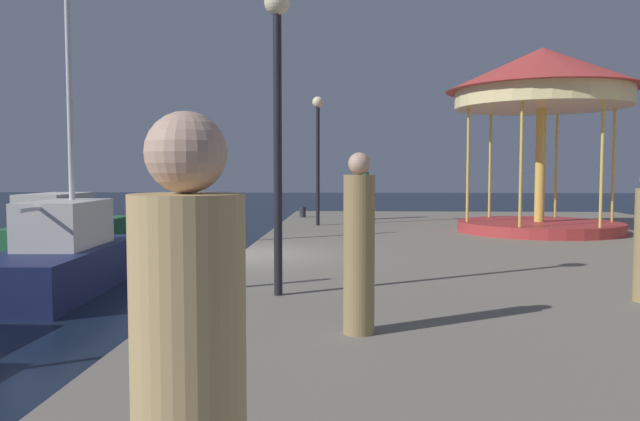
{
  "coord_description": "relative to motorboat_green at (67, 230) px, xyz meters",
  "views": [
    {
      "loc": [
        2.34,
        -12.96,
        2.57
      ],
      "look_at": [
        1.44,
        5.76,
        1.37
      ],
      "focal_mm": 34.85,
      "sensor_mm": 36.0,
      "label": 1
    }
  ],
  "objects": [
    {
      "name": "ground_plane",
      "position": [
        6.71,
        -6.39,
        -0.69
      ],
      "size": [
        120.0,
        120.0,
        0.0
      ],
      "primitive_type": "plane",
      "color": "black"
    },
    {
      "name": "quay_dock",
      "position": [
        13.57,
        -6.39,
        -0.29
      ],
      "size": [
        13.74,
        28.39,
        0.8
      ],
      "primitive_type": "cube",
      "color": "gray",
      "rests_on": "ground"
    },
    {
      "name": "motorboat_green",
      "position": [
        0.0,
        0.0,
        0.0
      ],
      "size": [
        1.96,
        5.99,
        1.88
      ],
      "color": "#236638",
      "rests_on": "ground"
    },
    {
      "name": "sailboat_navy",
      "position": [
        2.93,
        -6.44,
        0.03
      ],
      "size": [
        2.14,
        5.58,
        6.64
      ],
      "color": "#19214C",
      "rests_on": "ground"
    },
    {
      "name": "carousel",
      "position": [
        14.52,
        -1.21,
        4.03
      ],
      "size": [
        5.41,
        5.41,
        5.27
      ],
      "color": "#B23333",
      "rests_on": "quay_dock"
    },
    {
      "name": "lamp_post_near_edge",
      "position": [
        8.03,
        -10.65,
        3.04
      ],
      "size": [
        0.36,
        0.36,
        4.28
      ],
      "color": "black",
      "rests_on": "quay_dock"
    },
    {
      "name": "lamp_post_mid_promenade",
      "position": [
        8.01,
        0.7,
        2.96
      ],
      "size": [
        0.36,
        0.36,
        4.15
      ],
      "color": "black",
      "rests_on": "quay_dock"
    },
    {
      "name": "bollard_center",
      "position": [
        7.26,
        4.17,
        0.31
      ],
      "size": [
        0.24,
        0.24,
        0.4
      ],
      "primitive_type": "cylinder",
      "color": "#2D2D33",
      "rests_on": "quay_dock"
    },
    {
      "name": "bollard_north",
      "position": [
        7.19,
        -13.46,
        0.31
      ],
      "size": [
        0.24,
        0.24,
        0.4
      ],
      "primitive_type": "cylinder",
      "color": "#2D2D33",
      "rests_on": "quay_dock"
    },
    {
      "name": "person_near_carousel",
      "position": [
        9.58,
        3.19,
        1.03
      ],
      "size": [
        0.34,
        0.34,
        1.96
      ],
      "color": "#387247",
      "rests_on": "quay_dock"
    },
    {
      "name": "person_far_corner",
      "position": [
        9.15,
        -12.68,
        1.04
      ],
      "size": [
        0.34,
        0.34,
        1.97
      ],
      "color": "#937A4C",
      "rests_on": "quay_dock"
    }
  ]
}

